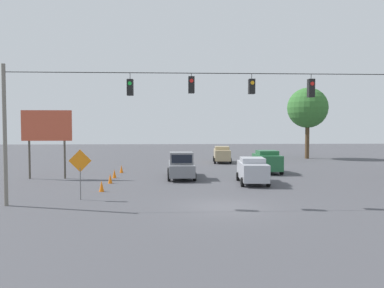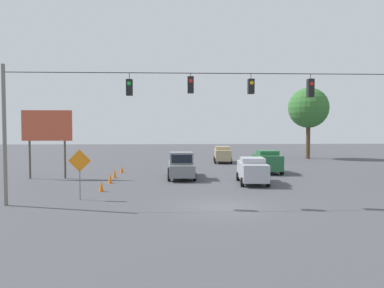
% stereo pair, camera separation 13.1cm
% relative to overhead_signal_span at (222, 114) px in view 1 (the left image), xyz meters
% --- Properties ---
extents(ground_plane, '(140.00, 140.00, 0.00)m').
position_rel_overhead_signal_span_xyz_m(ground_plane, '(0.05, 0.85, -4.79)').
color(ground_plane, '#47474C').
extents(overhead_signal_span, '(22.71, 0.38, 7.34)m').
position_rel_overhead_signal_span_xyz_m(overhead_signal_span, '(0.00, 0.00, 0.00)').
color(overhead_signal_span, slate).
rests_on(overhead_signal_span, ground_plane).
extents(sedan_green_oncoming_far, '(2.12, 3.94, 2.00)m').
position_rel_overhead_signal_span_xyz_m(sedan_green_oncoming_far, '(-5.68, -13.01, -3.75)').
color(sedan_green_oncoming_far, '#236038').
rests_on(sedan_green_oncoming_far, ground_plane).
extents(sedan_tan_oncoming_deep, '(2.16, 4.34, 1.87)m').
position_rel_overhead_signal_span_xyz_m(sedan_tan_oncoming_deep, '(-2.92, -22.90, -3.81)').
color(sedan_tan_oncoming_deep, tan).
rests_on(sedan_tan_oncoming_deep, ground_plane).
extents(sedan_silver_crossing_near, '(2.20, 4.54, 1.89)m').
position_rel_overhead_signal_span_xyz_m(sedan_silver_crossing_near, '(-3.09, -6.96, -3.80)').
color(sedan_silver_crossing_near, '#A8AAB2').
rests_on(sedan_silver_crossing_near, ground_plane).
extents(pickup_truck_grey_withflow_mid, '(2.25, 5.55, 2.12)m').
position_rel_overhead_signal_span_xyz_m(pickup_truck_grey_withflow_mid, '(2.02, -10.05, -3.81)').
color(pickup_truck_grey_withflow_mid, slate).
rests_on(pickup_truck_grey_withflow_mid, ground_plane).
extents(traffic_cone_nearest, '(0.32, 0.32, 0.70)m').
position_rel_overhead_signal_span_xyz_m(traffic_cone_nearest, '(7.16, -4.04, -4.44)').
color(traffic_cone_nearest, orange).
rests_on(traffic_cone_nearest, ground_plane).
extents(traffic_cone_second, '(0.32, 0.32, 0.70)m').
position_rel_overhead_signal_span_xyz_m(traffic_cone_second, '(7.21, -7.51, -4.44)').
color(traffic_cone_second, orange).
rests_on(traffic_cone_second, ground_plane).
extents(traffic_cone_third, '(0.32, 0.32, 0.70)m').
position_rel_overhead_signal_span_xyz_m(traffic_cone_third, '(7.37, -10.40, -4.44)').
color(traffic_cone_third, orange).
rests_on(traffic_cone_third, ground_plane).
extents(traffic_cone_fourth, '(0.32, 0.32, 0.70)m').
position_rel_overhead_signal_span_xyz_m(traffic_cone_fourth, '(7.28, -13.77, -4.44)').
color(traffic_cone_fourth, orange).
rests_on(traffic_cone_fourth, ground_plane).
extents(roadside_billboard, '(3.93, 0.16, 5.42)m').
position_rel_overhead_signal_span_xyz_m(roadside_billboard, '(12.62, -10.27, -0.90)').
color(roadside_billboard, '#4C473D').
rests_on(roadside_billboard, ground_plane).
extents(work_zone_sign, '(1.27, 0.06, 2.84)m').
position_rel_overhead_signal_span_xyz_m(work_zone_sign, '(7.84, -1.41, -2.80)').
color(work_zone_sign, slate).
rests_on(work_zone_sign, ground_plane).
extents(tree_horizon_left, '(5.17, 5.17, 9.15)m').
position_rel_overhead_signal_span_xyz_m(tree_horizon_left, '(-14.65, -27.83, 1.74)').
color(tree_horizon_left, '#4C3823').
rests_on(tree_horizon_left, ground_plane).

